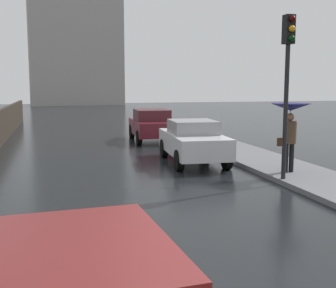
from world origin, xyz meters
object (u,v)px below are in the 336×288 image
Objects in this scene: car_white_mid_road at (193,141)px; pedestrian_with_umbrella_far at (290,118)px; car_maroon_far_ahead at (152,125)px; traffic_light at (288,67)px.

pedestrian_with_umbrella_far is (2.01, -2.92, 0.99)m from car_white_mid_road.
pedestrian_with_umbrella_far is (2.13, -9.01, 0.96)m from car_maroon_far_ahead.
pedestrian_with_umbrella_far is at bearing -51.76° from car_white_mid_road.
traffic_light is (1.53, -9.82, 2.38)m from car_maroon_far_ahead.
car_maroon_far_ahead is at bearing -75.57° from pedestrian_with_umbrella_far.
pedestrian_with_umbrella_far is at bearing 53.17° from traffic_light.
car_white_mid_road is 2.04× the size of pedestrian_with_umbrella_far.
car_white_mid_road is 6.09m from car_maroon_far_ahead.
pedestrian_with_umbrella_far reaches higher than car_white_mid_road.
car_white_mid_road is at bearing 110.64° from traffic_light.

